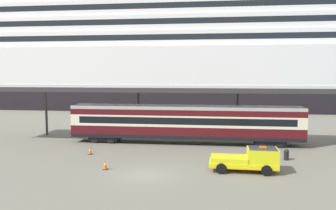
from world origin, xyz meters
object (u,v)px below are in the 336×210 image
(train_carriage, at_px, (185,122))
(cruise_ship, at_px, (197,54))
(quay_bollard, at_px, (286,154))
(service_truck, at_px, (250,159))
(traffic_cone_near, at_px, (105,165))
(traffic_cone_mid, at_px, (90,151))

(train_carriage, bearing_deg, cruise_ship, 90.88)
(cruise_ship, height_order, quay_bollard, cruise_ship)
(train_carriage, distance_m, service_truck, 11.68)
(service_truck, height_order, quay_bollard, service_truck)
(service_truck, bearing_deg, traffic_cone_near, -175.49)
(traffic_cone_near, distance_m, traffic_cone_mid, 5.60)
(traffic_cone_mid, bearing_deg, train_carriage, 36.15)
(traffic_cone_near, height_order, traffic_cone_mid, traffic_cone_near)
(quay_bollard, bearing_deg, traffic_cone_mid, -179.56)
(cruise_ship, height_order, traffic_cone_near, cruise_ship)
(train_carriage, relative_size, traffic_cone_near, 31.72)
(service_truck, bearing_deg, traffic_cone_mid, 164.91)
(cruise_ship, relative_size, train_carriage, 6.25)
(train_carriage, bearing_deg, traffic_cone_mid, -143.85)
(train_carriage, bearing_deg, service_truck, -59.93)
(traffic_cone_mid, bearing_deg, traffic_cone_near, -57.80)
(service_truck, distance_m, traffic_cone_mid, 14.81)
(traffic_cone_near, bearing_deg, cruise_ship, 84.75)
(traffic_cone_near, relative_size, traffic_cone_mid, 1.11)
(cruise_ship, distance_m, traffic_cone_near, 54.17)
(train_carriage, xyz_separation_m, traffic_cone_near, (-5.48, -10.93, -1.93))
(train_carriage, relative_size, quay_bollard, 25.77)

